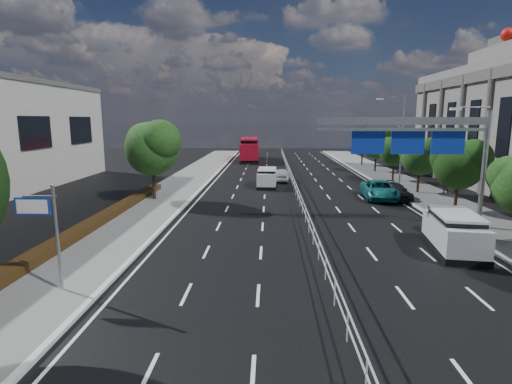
{
  "coord_description": "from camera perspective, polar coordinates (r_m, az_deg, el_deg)",
  "views": [
    {
      "loc": [
        -2.4,
        -14.44,
        6.69
      ],
      "look_at": [
        -3.19,
        9.08,
        2.4
      ],
      "focal_mm": 28.0,
      "sensor_mm": 36.0,
      "label": 1
    }
  ],
  "objects": [
    {
      "name": "pedestrian_b",
      "position": [
        39.69,
        25.35,
        0.95
      ],
      "size": [
        0.82,
        0.69,
        1.53
      ],
      "primitive_type": "imported",
      "rotation": [
        0.0,
        0.0,
        2.99
      ],
      "color": "gray",
      "rests_on": "sidewalk_far"
    },
    {
      "name": "median_fence",
      "position": [
        37.53,
        5.56,
        0.83
      ],
      "size": [
        0.05,
        85.0,
        1.02
      ],
      "color": "silver",
      "rests_on": "ground"
    },
    {
      "name": "far_tree_d",
      "position": [
        32.12,
        27.12,
        3.84
      ],
      "size": [
        3.85,
        3.59,
        5.34
      ],
      "color": "black",
      "rests_on": "ground"
    },
    {
      "name": "far_tree_h",
      "position": [
        60.57,
        15.04,
        6.89
      ],
      "size": [
        3.41,
        3.18,
        4.91
      ],
      "color": "black",
      "rests_on": "ground"
    },
    {
      "name": "parked_car_teal",
      "position": [
        35.61,
        17.2,
        0.3
      ],
      "size": [
        2.94,
        5.71,
        1.54
      ],
      "primitive_type": "imported",
      "rotation": [
        0.0,
        0.0,
        -0.07
      ],
      "color": "#1A7375",
      "rests_on": "ground"
    },
    {
      "name": "silver_minivan",
      "position": [
        22.91,
        26.46,
        -5.17
      ],
      "size": [
        2.71,
        5.11,
        2.03
      ],
      "rotation": [
        0.0,
        0.0,
        -0.14
      ],
      "color": "black",
      "rests_on": "ground"
    },
    {
      "name": "sidewalk_near",
      "position": [
        18.31,
        -28.77,
        -12.2
      ],
      "size": [
        5.0,
        140.0,
        0.14
      ],
      "primitive_type": "cube",
      "color": "slate",
      "rests_on": "ground"
    },
    {
      "name": "streetlight_far",
      "position": [
        42.48,
        19.78,
        7.73
      ],
      "size": [
        2.78,
        2.4,
        9.0
      ],
      "color": "gray",
      "rests_on": "ground"
    },
    {
      "name": "toilet_sign",
      "position": [
        17.2,
        -28.03,
        -3.48
      ],
      "size": [
        1.62,
        0.18,
        4.34
      ],
      "color": "gray",
      "rests_on": "ground"
    },
    {
      "name": "near_car_dark",
      "position": [
        69.13,
        -0.42,
        5.37
      ],
      "size": [
        1.75,
        4.38,
        1.42
      ],
      "primitive_type": "imported",
      "rotation": [
        0.0,
        0.0,
        3.08
      ],
      "color": "black",
      "rests_on": "ground"
    },
    {
      "name": "overhead_gantry",
      "position": [
        26.17,
        22.54,
        7.18
      ],
      "size": [
        10.24,
        0.38,
        7.45
      ],
      "color": "gray",
      "rests_on": "ground"
    },
    {
      "name": "far_tree_g",
      "position": [
        53.28,
        16.88,
        6.73
      ],
      "size": [
        3.96,
        3.69,
        5.45
      ],
      "color": "black",
      "rests_on": "ground"
    },
    {
      "name": "red_bus",
      "position": [
        66.31,
        -0.93,
        6.2
      ],
      "size": [
        3.35,
        12.36,
        3.66
      ],
      "rotation": [
        0.0,
        0.0,
        0.04
      ],
      "color": "black",
      "rests_on": "ground"
    },
    {
      "name": "far_tree_f",
      "position": [
        46.1,
        19.23,
        5.78
      ],
      "size": [
        3.52,
        3.28,
        5.02
      ],
      "color": "black",
      "rests_on": "ground"
    },
    {
      "name": "kerb_near",
      "position": [
        17.2,
        -21.4,
        -13.05
      ],
      "size": [
        0.25,
        140.0,
        0.15
      ],
      "primitive_type": "cube",
      "color": "silver",
      "rests_on": "ground"
    },
    {
      "name": "ground",
      "position": [
        16.1,
        10.65,
        -14.42
      ],
      "size": [
        160.0,
        160.0,
        0.0
      ],
      "primitive_type": "plane",
      "color": "black",
      "rests_on": "ground"
    },
    {
      "name": "white_minivan",
      "position": [
        40.08,
        1.59,
        2.04
      ],
      "size": [
        2.01,
        4.36,
        1.87
      ],
      "rotation": [
        0.0,
        0.0,
        -0.04
      ],
      "color": "black",
      "rests_on": "ground"
    },
    {
      "name": "near_car_silver",
      "position": [
        43.93,
        3.73,
        2.49
      ],
      "size": [
        2.14,
        4.36,
        1.43
      ],
      "primitive_type": "imported",
      "rotation": [
        0.0,
        0.0,
        3.03
      ],
      "color": "#BABEC3",
      "rests_on": "ground"
    },
    {
      "name": "parked_car_dark",
      "position": [
        36.01,
        19.17,
        0.11
      ],
      "size": [
        2.29,
        4.71,
        1.32
      ],
      "primitive_type": "imported",
      "rotation": [
        0.0,
        0.0,
        0.1
      ],
      "color": "black",
      "rests_on": "ground"
    },
    {
      "name": "far_tree_e",
      "position": [
        39.02,
        22.47,
        4.95
      ],
      "size": [
        3.63,
        3.38,
        5.13
      ],
      "color": "black",
      "rests_on": "ground"
    },
    {
      "name": "near_tree_back",
      "position": [
        33.85,
        -14.55,
        6.48
      ],
      "size": [
        4.84,
        4.51,
        6.69
      ],
      "color": "black",
      "rests_on": "ground"
    },
    {
      "name": "hedge_near",
      "position": [
        23.17,
        -26.43,
        -6.63
      ],
      "size": [
        1.0,
        36.0,
        0.44
      ],
      "primitive_type": "cube",
      "color": "black",
      "rests_on": "sidewalk_near"
    }
  ]
}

